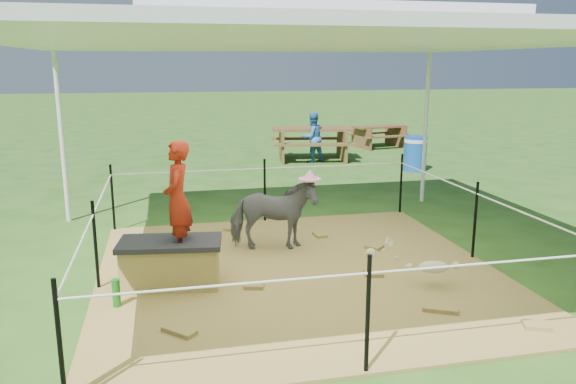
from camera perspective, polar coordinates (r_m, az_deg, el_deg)
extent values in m
plane|color=#2D5919|center=(6.67, 1.13, -8.26)|extent=(90.00, 90.00, 0.00)
cube|color=brown|center=(6.67, 1.13, -8.14)|extent=(4.60, 4.60, 0.03)
cylinder|color=silver|center=(9.24, -22.01, 5.06)|extent=(0.07, 0.07, 2.60)
cylinder|color=silver|center=(10.15, 13.79, 6.25)|extent=(0.07, 0.07, 2.60)
cube|color=white|center=(6.23, 1.24, 15.02)|extent=(6.30, 6.30, 0.08)
cube|color=white|center=(6.24, 1.25, 16.40)|extent=(3.30, 3.30, 0.22)
cylinder|color=black|center=(8.55, -17.39, -0.61)|extent=(0.04, 0.04, 1.00)
cylinder|color=black|center=(8.64, -2.38, 0.11)|extent=(0.04, 0.04, 1.00)
cylinder|color=black|center=(9.29, 11.41, 0.78)|extent=(0.04, 0.04, 1.00)
cylinder|color=black|center=(6.39, -18.96, -5.21)|extent=(0.04, 0.04, 1.00)
cylinder|color=black|center=(7.35, 18.47, -2.83)|extent=(0.04, 0.04, 1.00)
cylinder|color=black|center=(4.32, -22.16, -14.34)|extent=(0.04, 0.04, 1.00)
cylinder|color=black|center=(4.50, 8.10, -12.33)|extent=(0.04, 0.04, 1.00)
cylinder|color=white|center=(8.57, -2.40, 2.40)|extent=(4.50, 0.02, 0.02)
cylinder|color=white|center=(4.36, 8.25, -8.16)|extent=(4.50, 0.02, 0.02)
cylinder|color=white|center=(7.27, 18.66, -0.17)|extent=(0.02, 4.50, 0.02)
cylinder|color=white|center=(6.29, -19.19, -2.18)|extent=(0.02, 4.50, 0.02)
cube|color=olive|center=(6.31, -11.79, -7.30)|extent=(1.09, 0.64, 0.46)
cube|color=black|center=(6.23, -11.90, -5.07)|extent=(1.16, 0.71, 0.06)
imported|color=#A31F0F|center=(6.08, -11.21, 0.27)|extent=(0.35, 0.48, 1.24)
cylinder|color=#176A1A|center=(5.95, -17.05, -9.77)|extent=(0.09, 0.09, 0.29)
imported|color=#515257|center=(7.27, -1.54, -2.32)|extent=(1.18, 0.67, 0.94)
cylinder|color=#FF93CD|center=(7.15, -1.57, 1.86)|extent=(0.29, 0.29, 0.14)
cylinder|color=#164EAB|center=(13.24, 12.79, 3.84)|extent=(0.65, 0.65, 0.80)
cube|color=brown|center=(14.42, 2.44, 4.93)|extent=(2.20, 1.74, 0.83)
cube|color=brown|center=(16.87, 9.22, 5.59)|extent=(1.72, 1.39, 0.64)
imported|color=#3473C3|center=(14.08, 2.50, 5.57)|extent=(0.72, 0.64, 1.24)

